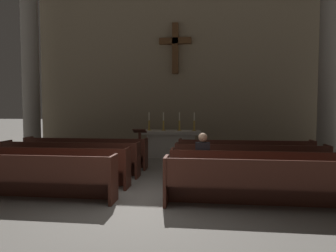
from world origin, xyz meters
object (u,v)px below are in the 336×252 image
lectern (140,146)px  candlestick_outer_left (149,125)px  pew_left_row_3 (70,159)px  candlestick_inner_left (163,125)px  candlestick_outer_right (194,125)px  pew_right_row_1 (267,184)px  pew_right_row_3 (250,162)px  altar (171,143)px  pew_left_row_2 (50,166)px  pew_right_row_4 (245,156)px  candlestick_inner_right (179,125)px  column_right_second (329,69)px  pew_left_row_1 (23,177)px  pew_right_row_2 (257,171)px  lone_worshipper (203,160)px  pew_left_row_4 (86,153)px  column_left_second (31,73)px

lectern → candlestick_outer_left: bearing=85.0°
pew_left_row_3 → candlestick_inner_left: (2.11, 3.51, 0.75)m
candlestick_outer_right → pew_right_row_1: bearing=-74.8°
candlestick_outer_right → pew_right_row_3: bearing=-66.0°
altar → candlestick_outer_left: size_ratio=3.21×
pew_left_row_2 → candlestick_inner_left: size_ratio=5.59×
pew_left_row_3 → pew_right_row_4: same height
candlestick_inner_right → candlestick_outer_right: same height
lectern → column_right_second: bearing=9.5°
pew_left_row_1 → pew_right_row_2: bearing=13.0°
candlestick_inner_right → lectern: bearing=-136.3°
lectern → pew_right_row_3: bearing=-34.4°
pew_left_row_2 → lectern: lectern is taller
altar → column_right_second: bearing=-1.2°
pew_right_row_4 → column_right_second: column_right_second is taller
candlestick_inner_left → candlestick_outer_right: 1.15m
candlestick_inner_left → lectern: size_ratio=0.59×
pew_left_row_3 → altar: altar is taller
pew_right_row_3 → candlestick_outer_right: bearing=114.0°
pew_right_row_2 → candlestick_inner_left: 5.41m
pew_left_row_3 → lone_worshipper: size_ratio=2.90×
pew_left_row_2 → altar: 5.21m
pew_right_row_4 → altar: bearing=135.2°
pew_left_row_4 → lectern: size_ratio=3.32×
pew_right_row_1 → lone_worshipper: lone_worshipper is taller
pew_right_row_4 → column_left_second: 8.66m
pew_right_row_2 → candlestick_outer_left: candlestick_outer_left is taller
pew_left_row_1 → pew_left_row_2: same height
pew_left_row_2 → pew_right_row_1: size_ratio=1.00×
pew_left_row_3 → pew_right_row_3: (4.82, 0.00, 0.00)m
pew_left_row_1 → pew_right_row_4: same height
pew_left_row_4 → altar: size_ratio=1.74×
pew_right_row_2 → candlestick_outer_right: size_ratio=5.59×
lectern → pew_right_row_4: bearing=-19.5°
altar → candlestick_inner_right: 0.76m
pew_left_row_1 → candlestick_outer_right: 6.64m
pew_right_row_3 → pew_right_row_4: bearing=90.0°
pew_left_row_1 → lone_worshipper: bearing=17.6°
pew_left_row_2 → candlestick_outer_right: (3.26, 4.62, 0.75)m
pew_right_row_4 → column_left_second: (-7.90, 2.28, 2.72)m
pew_left_row_4 → candlestick_outer_left: candlestick_outer_left is taller
candlestick_inner_left → candlestick_inner_right: same height
candlestick_outer_left → lectern: candlestick_outer_left is taller
pew_left_row_1 → pew_right_row_1: 4.82m
pew_right_row_2 → lone_worshipper: lone_worshipper is taller
column_left_second → candlestick_inner_right: bearing=1.2°
pew_left_row_1 → pew_left_row_4: 3.33m
pew_right_row_4 → candlestick_inner_left: candlestick_inner_left is taller
pew_right_row_3 → candlestick_outer_right: (-1.56, 3.51, 0.75)m
pew_left_row_1 → candlestick_inner_right: candlestick_inner_right is taller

